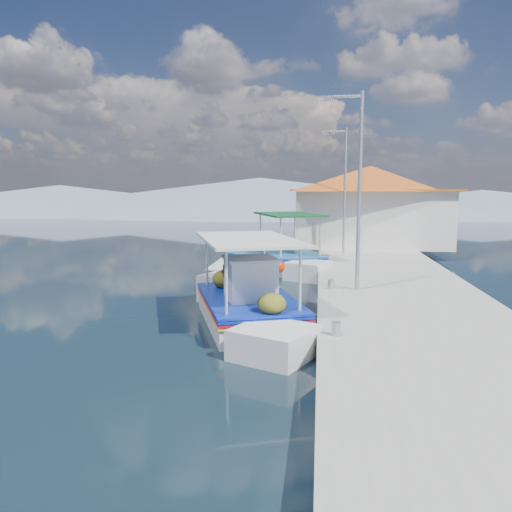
# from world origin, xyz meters

# --- Properties ---
(ground) EXTENTS (160.00, 160.00, 0.00)m
(ground) POSITION_xyz_m (0.00, 0.00, 0.00)
(ground) COLOR black
(ground) RESTS_ON ground
(quay) EXTENTS (5.00, 44.00, 0.50)m
(quay) POSITION_xyz_m (5.90, 6.00, 0.25)
(quay) COLOR #9F9B95
(quay) RESTS_ON ground
(bollards) EXTENTS (0.20, 17.20, 0.30)m
(bollards) POSITION_xyz_m (3.80, 5.25, 0.65)
(bollards) COLOR #A5A8AD
(bollards) RESTS_ON quay
(main_caique) EXTENTS (3.99, 7.38, 2.58)m
(main_caique) POSITION_xyz_m (1.56, -0.45, 0.50)
(main_caique) COLOR silver
(main_caique) RESTS_ON ground
(caique_green_canopy) EXTENTS (3.96, 6.99, 2.80)m
(caique_green_canopy) POSITION_xyz_m (2.07, 8.77, 0.42)
(caique_green_canopy) COLOR silver
(caique_green_canopy) RESTS_ON ground
(caique_blue_hull) EXTENTS (1.89, 6.29, 1.12)m
(caique_blue_hull) POSITION_xyz_m (0.29, 5.54, 0.30)
(caique_blue_hull) COLOR #1A5D9F
(caique_blue_hull) RESTS_ON ground
(harbor_building) EXTENTS (10.49, 10.49, 4.40)m
(harbor_building) POSITION_xyz_m (6.20, 15.00, 2.78)
(harbor_building) COLOR white
(harbor_building) RESTS_ON quay
(lamp_post_near) EXTENTS (1.21, 0.14, 6.00)m
(lamp_post_near) POSITION_xyz_m (4.51, 2.00, 3.85)
(lamp_post_near) COLOR #A5A8AD
(lamp_post_near) RESTS_ON quay
(lamp_post_far) EXTENTS (1.21, 0.14, 6.00)m
(lamp_post_far) POSITION_xyz_m (4.51, 11.00, 3.85)
(lamp_post_far) COLOR #A5A8AD
(lamp_post_far) RESTS_ON quay
(mountain_ridge) EXTENTS (171.40, 96.00, 5.50)m
(mountain_ridge) POSITION_xyz_m (6.54, 56.00, 2.04)
(mountain_ridge) COLOR slate
(mountain_ridge) RESTS_ON ground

